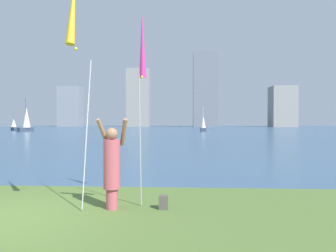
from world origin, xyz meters
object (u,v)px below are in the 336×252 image
at_px(person, 112,164).
at_px(sailboat_1, 14,125).
at_px(kite_flag_left, 74,13).
at_px(bag, 163,202).
at_px(sailboat_5, 203,125).
at_px(kite_flag_right, 142,49).
at_px(sailboat_4, 26,120).

bearing_deg(person, sailboat_1, 118.30).
relative_size(kite_flag_left, sailboat_1, 1.27).
bearing_deg(sailboat_1, bag, -57.97).
distance_m(person, sailboat_5, 49.18).
height_order(kite_flag_right, sailboat_5, sailboat_5).
xyz_separation_m(bag, sailboat_5, (3.63, 48.91, 1.04)).
xyz_separation_m(sailboat_1, sailboat_4, (4.99, -4.81, 0.82)).
bearing_deg(bag, sailboat_5, 85.75).
height_order(bag, sailboat_1, sailboat_1).
distance_m(kite_flag_left, sailboat_1, 60.89).
height_order(person, sailboat_1, sailboat_1).
height_order(kite_flag_right, sailboat_4, sailboat_4).
distance_m(bag, sailboat_1, 61.12).
bearing_deg(kite_flag_right, sailboat_1, 121.86).
xyz_separation_m(kite_flag_left, kite_flag_right, (1.13, 1.10, -0.42)).
bearing_deg(person, kite_flag_left, -135.52).
bearing_deg(sailboat_1, person, -58.84).
distance_m(kite_flag_right, bag, 3.31).
distance_m(sailboat_1, sailboat_4, 6.98).
bearing_deg(kite_flag_right, bag, -42.13).
relative_size(kite_flag_left, sailboat_4, 0.78).
xyz_separation_m(sailboat_1, sailboat_5, (36.05, -2.90, 0.05)).
distance_m(bag, sailboat_4, 54.45).
height_order(kite_flag_right, sailboat_1, kite_flag_right).
height_order(kite_flag_left, sailboat_5, kite_flag_left).
relative_size(kite_flag_right, sailboat_1, 1.15).
relative_size(sailboat_1, sailboat_5, 0.84).
bearing_deg(sailboat_5, kite_flag_right, -94.86).
bearing_deg(kite_flag_left, sailboat_5, 83.95).
bearing_deg(bag, sailboat_1, 122.03).
relative_size(kite_flag_left, kite_flag_right, 1.11).
xyz_separation_m(kite_flag_right, sailboat_4, (-26.94, 46.56, -1.43)).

